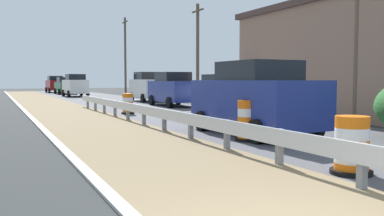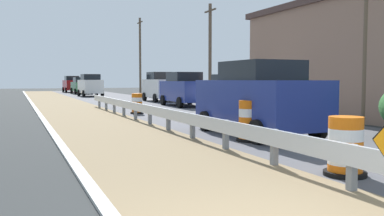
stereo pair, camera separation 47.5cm
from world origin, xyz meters
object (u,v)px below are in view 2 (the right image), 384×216
(car_distant_b, at_px, (72,84))
(utility_pole_mid, at_px, (210,51))
(utility_pole_far, at_px, (140,55))
(traffic_barrel_nearest, at_px, (345,149))
(car_distant_a, at_px, (234,93))
(car_mid_far_lane, at_px, (185,89))
(traffic_barrel_mid, at_px, (137,105))
(car_trailing_far_lane, at_px, (90,85))
(car_trailing_near_lane, at_px, (161,87))
(car_lead_far_lane, at_px, (81,85))
(traffic_barrel_close, at_px, (248,123))
(utility_pole_near, at_px, (367,13))
(car_lead_near_lane, at_px, (258,98))

(car_distant_b, bearing_deg, utility_pole_mid, -168.11)
(utility_pole_far, bearing_deg, traffic_barrel_nearest, -100.91)
(traffic_barrel_nearest, xyz_separation_m, car_distant_a, (5.03, 13.31, 0.50))
(car_mid_far_lane, relative_size, car_distant_b, 1.08)
(car_distant_b, bearing_deg, utility_pole_far, -151.77)
(car_distant_b, distance_m, utility_pole_mid, 29.07)
(traffic_barrel_mid, bearing_deg, utility_pole_far, 73.82)
(car_trailing_far_lane, distance_m, car_distant_b, 14.34)
(traffic_barrel_nearest, xyz_separation_m, car_trailing_far_lane, (1.64, 36.70, 0.62))
(car_trailing_near_lane, relative_size, car_distant_b, 0.98)
(car_lead_far_lane, bearing_deg, traffic_barrel_close, 176.99)
(traffic_barrel_nearest, height_order, traffic_barrel_close, traffic_barrel_close)
(car_lead_far_lane, distance_m, car_distant_b, 6.63)
(traffic_barrel_nearest, xyz_separation_m, traffic_barrel_close, (0.52, 4.18, 0.04))
(car_mid_far_lane, bearing_deg, utility_pole_near, 10.02)
(car_distant_b, xyz_separation_m, utility_pole_near, (5.15, -44.75, 3.04))
(car_trailing_far_lane, bearing_deg, utility_pole_mid, -156.91)
(utility_pole_near, relative_size, utility_pole_mid, 1.09)
(car_trailing_near_lane, bearing_deg, traffic_barrel_close, -12.08)
(traffic_barrel_nearest, relative_size, car_trailing_far_lane, 0.25)
(car_lead_far_lane, distance_m, car_mid_far_lane, 25.69)
(car_lead_far_lane, bearing_deg, car_trailing_far_lane, 177.13)
(utility_pole_mid, xyz_separation_m, utility_pole_far, (-0.45, 17.33, 0.63))
(car_trailing_near_lane, xyz_separation_m, car_mid_far_lane, (-0.41, -5.92, -0.05))
(traffic_barrel_nearest, xyz_separation_m, traffic_barrel_mid, (0.21, 14.21, -0.02))
(utility_pole_mid, bearing_deg, car_distant_b, 103.17)
(car_trailing_near_lane, relative_size, car_lead_far_lane, 0.92)
(car_trailing_far_lane, bearing_deg, traffic_barrel_nearest, 175.21)
(traffic_barrel_nearest, distance_m, car_distant_a, 14.23)
(traffic_barrel_mid, bearing_deg, utility_pole_near, -50.43)
(car_trailing_near_lane, xyz_separation_m, car_lead_far_lane, (-3.10, 19.63, -0.15))
(car_distant_a, height_order, car_distant_b, car_distant_b)
(traffic_barrel_close, relative_size, utility_pole_near, 0.14)
(traffic_barrel_close, bearing_deg, utility_pole_far, 78.66)
(utility_pole_mid, bearing_deg, traffic_barrel_nearest, -109.72)
(car_distant_b, distance_m, utility_pole_near, 45.14)
(traffic_barrel_close, distance_m, car_trailing_near_lane, 21.10)
(traffic_barrel_nearest, relative_size, utility_pole_near, 0.13)
(traffic_barrel_mid, bearing_deg, traffic_barrel_close, -88.20)
(car_trailing_near_lane, distance_m, car_mid_far_lane, 5.93)
(car_lead_near_lane, bearing_deg, car_lead_far_lane, -1.43)
(car_distant_b, bearing_deg, car_distant_a, -176.09)
(car_trailing_far_lane, bearing_deg, utility_pole_near, -172.70)
(car_distant_a, bearing_deg, traffic_barrel_nearest, -20.60)
(car_trailing_near_lane, bearing_deg, car_lead_far_lane, -170.87)
(utility_pole_mid, bearing_deg, car_distant_a, -108.33)
(car_mid_far_lane, bearing_deg, car_trailing_far_lane, -170.41)
(traffic_barrel_mid, bearing_deg, car_lead_far_lane, 86.82)
(traffic_barrel_nearest, xyz_separation_m, utility_pole_far, (7.74, 40.19, 3.94))
(utility_pole_mid, bearing_deg, utility_pole_near, -94.99)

